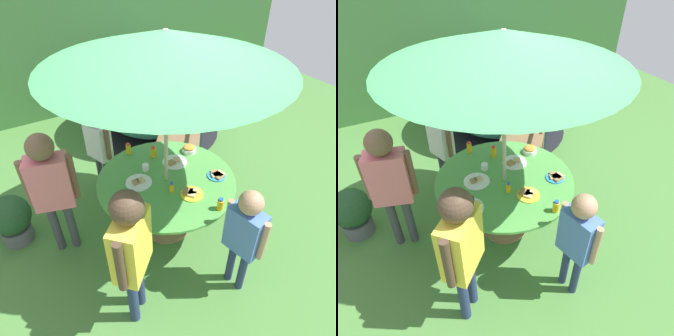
{
  "view_description": "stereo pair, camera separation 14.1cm",
  "coord_description": "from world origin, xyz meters",
  "views": [
    {
      "loc": [
        -1.16,
        -1.95,
        2.58
      ],
      "look_at": [
        0.01,
        -0.01,
        0.82
      ],
      "focal_mm": 32.7,
      "sensor_mm": 36.0,
      "label": 1
    },
    {
      "loc": [
        -1.04,
        -2.02,
        2.58
      ],
      "look_at": [
        0.01,
        -0.01,
        0.82
      ],
      "focal_mm": 32.7,
      "sensor_mm": 36.0,
      "label": 2
    }
  ],
  "objects": [
    {
      "name": "juice_bottle_near_right",
      "position": [
        -0.13,
        0.58,
        0.74
      ],
      "size": [
        0.05,
        0.05,
        0.13
      ],
      "color": "yellow",
      "rests_on": "garden_table"
    },
    {
      "name": "snack_bowl",
      "position": [
        0.45,
        0.27,
        0.72
      ],
      "size": [
        0.15,
        0.15,
        0.08
      ],
      "color": "white",
      "rests_on": "garden_table"
    },
    {
      "name": "wooden_chair",
      "position": [
        0.79,
        0.96,
        0.56
      ],
      "size": [
        0.73,
        0.72,
        0.99
      ],
      "rotation": [
        0.0,
        0.0,
        -0.69
      ],
      "color": "brown",
      "rests_on": "ground_plane"
    },
    {
      "name": "ground_plane",
      "position": [
        0.0,
        0.0,
        -0.01
      ],
      "size": [
        10.0,
        10.0,
        0.02
      ],
      "primitive_type": "cube",
      "color": "#477A38"
    },
    {
      "name": "child_in_blue_shirt",
      "position": [
        0.18,
        -0.9,
        0.71
      ],
      "size": [
        0.21,
        0.38,
        1.11
      ],
      "rotation": [
        0.0,
        0.0,
        1.77
      ],
      "color": "navy",
      "rests_on": "ground_plane"
    },
    {
      "name": "plate_center_front",
      "position": [
        -0.44,
        -0.21,
        0.69
      ],
      "size": [
        0.25,
        0.25,
        0.03
      ],
      "color": "white",
      "rests_on": "garden_table"
    },
    {
      "name": "child_in_yellow_shirt",
      "position": [
        -0.69,
        -0.67,
        0.86
      ],
      "size": [
        0.39,
        0.38,
        1.35
      ],
      "rotation": [
        0.0,
        0.0,
        0.77
      ],
      "color": "navy",
      "rests_on": "ground_plane"
    },
    {
      "name": "child_in_pink_shirt",
      "position": [
        -0.99,
        0.3,
        0.85
      ],
      "size": [
        0.44,
        0.28,
        1.34
      ],
      "rotation": [
        0.0,
        0.0,
        -0.3
      ],
      "color": "#3F3F47",
      "rests_on": "ground_plane"
    },
    {
      "name": "plate_center_back",
      "position": [
        -0.25,
        0.09,
        0.69
      ],
      "size": [
        0.25,
        0.25,
        0.03
      ],
      "color": "white",
      "rests_on": "garden_table"
    },
    {
      "name": "cup_near",
      "position": [
        -0.11,
        0.23,
        0.71
      ],
      "size": [
        0.07,
        0.07,
        0.07
      ],
      "primitive_type": "cylinder",
      "color": "white",
      "rests_on": "garden_table"
    },
    {
      "name": "potted_plant",
      "position": [
        -1.41,
        0.66,
        0.3
      ],
      "size": [
        0.41,
        0.41,
        0.56
      ],
      "color": "#595960",
      "rests_on": "ground_plane"
    },
    {
      "name": "garden_table",
      "position": [
        0.0,
        0.0,
        0.52
      ],
      "size": [
        1.34,
        1.34,
        0.68
      ],
      "color": "#93704C",
      "rests_on": "ground_plane"
    },
    {
      "name": "juice_bottle_near_left",
      "position": [
        0.19,
        -0.58,
        0.74
      ],
      "size": [
        0.06,
        0.06,
        0.12
      ],
      "color": "yellow",
      "rests_on": "garden_table"
    },
    {
      "name": "patio_umbrella",
      "position": [
        0.0,
        0.0,
        1.91
      ],
      "size": [
        1.94,
        1.94,
        2.04
      ],
      "color": "#B7AD8C",
      "rests_on": "ground_plane"
    },
    {
      "name": "juice_bottle_mid_left",
      "position": [
        -0.05,
        -0.18,
        0.73
      ],
      "size": [
        0.05,
        0.05,
        0.1
      ],
      "color": "yellow",
      "rests_on": "garden_table"
    },
    {
      "name": "child_in_white_shirt",
      "position": [
        -0.33,
        0.93,
        0.71
      ],
      "size": [
        0.25,
        0.36,
        1.11
      ],
      "rotation": [
        0.0,
        0.0,
        -1.23
      ],
      "color": "#3F3F47",
      "rests_on": "ground_plane"
    },
    {
      "name": "plate_mid_right",
      "position": [
        0.08,
        -0.3,
        0.69
      ],
      "size": [
        0.21,
        0.21,
        0.03
      ],
      "color": "yellow",
      "rests_on": "garden_table"
    },
    {
      "name": "juice_bottle_far_left",
      "position": [
        0.07,
        0.39,
        0.74
      ],
      "size": [
        0.06,
        0.06,
        0.13
      ],
      "color": "yellow",
      "rests_on": "garden_table"
    },
    {
      "name": "plate_front_edge",
      "position": [
        0.44,
        -0.22,
        0.7
      ],
      "size": [
        0.18,
        0.18,
        0.03
      ],
      "color": "#338CD8",
      "rests_on": "garden_table"
    },
    {
      "name": "hedge_backdrop",
      "position": [
        0.0,
        3.49,
        0.93
      ],
      "size": [
        9.0,
        0.7,
        1.87
      ],
      "primitive_type": "cube",
      "color": "#33602D",
      "rests_on": "ground_plane"
    },
    {
      "name": "dome_tent",
      "position": [
        0.93,
        1.9,
        0.72
      ],
      "size": [
        2.14,
        2.14,
        1.46
      ],
      "rotation": [
        0.0,
        0.0,
        -0.05
      ],
      "color": "teal",
      "rests_on": "ground_plane"
    },
    {
      "name": "plate_far_right",
      "position": [
        0.21,
        0.18,
        0.69
      ],
      "size": [
        0.26,
        0.26,
        0.03
      ],
      "color": "white",
      "rests_on": "garden_table"
    }
  ]
}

